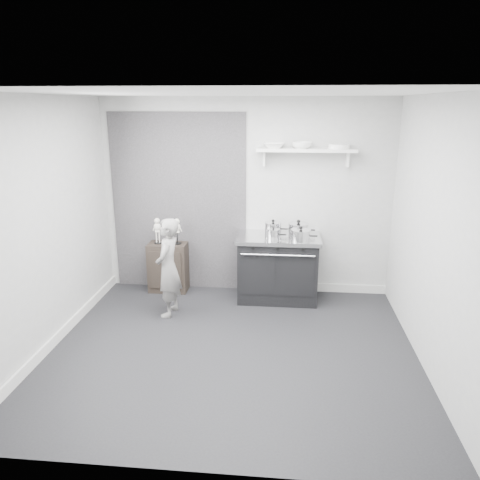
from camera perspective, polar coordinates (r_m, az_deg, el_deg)
name	(u,v)px	position (r m, az deg, el deg)	size (l,w,h in m)	color
ground	(232,349)	(5.29, -1.04, -13.19)	(4.00, 4.00, 0.00)	black
room_shell	(224,200)	(4.86, -1.98, 4.85)	(4.02, 3.62, 2.71)	#A5A5A3
wall_shelf	(306,151)	(6.28, 8.07, 10.71)	(1.30, 0.26, 0.24)	white
stove	(278,267)	(6.42, 4.63, -3.34)	(1.12, 0.70, 0.90)	black
side_cabinet	(168,267)	(6.78, -8.74, -3.29)	(0.54, 0.32, 0.71)	black
child	(168,268)	(5.92, -8.74, -3.36)	(0.46, 0.30, 1.26)	slate
pot_back_left	(273,228)	(6.36, 4.05, 1.46)	(0.32, 0.23, 0.21)	silver
pot_back_right	(298,229)	(6.34, 7.13, 1.34)	(0.36, 0.28, 0.21)	silver
pot_front_right	(301,235)	(6.08, 7.41, 0.60)	(0.34, 0.26, 0.19)	silver
pot_front_center	(273,234)	(6.14, 4.09, 0.76)	(0.25, 0.17, 0.16)	silver
skeleton_full	(157,229)	(6.65, -10.03, 1.35)	(0.12, 0.08, 0.42)	beige
skeleton_torso	(177,229)	(6.58, -7.68, 1.29)	(0.12, 0.08, 0.42)	beige
bowl_large	(274,145)	(6.27, 4.17, 11.43)	(0.29, 0.29, 0.07)	white
bowl_small	(302,145)	(6.27, 7.54, 11.38)	(0.26, 0.26, 0.08)	white
plate_stack	(339,146)	(6.30, 12.00, 11.10)	(0.27, 0.27, 0.06)	white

